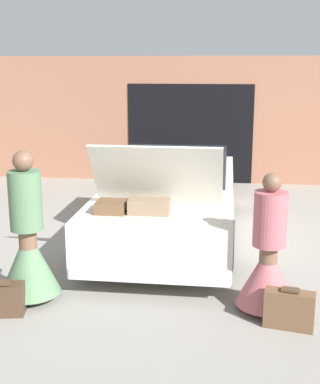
% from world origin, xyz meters
% --- Properties ---
extents(ground_plane, '(40.00, 40.00, 0.00)m').
position_xyz_m(ground_plane, '(0.00, 0.00, 0.00)').
color(ground_plane, gray).
extents(garage_wall_back, '(12.00, 0.14, 2.80)m').
position_xyz_m(garage_wall_back, '(0.00, 3.95, 1.39)').
color(garage_wall_back, '#9E664C').
rests_on(garage_wall_back, ground_plane).
extents(car, '(1.96, 4.90, 1.70)m').
position_xyz_m(car, '(-0.00, 0.01, 0.59)').
color(car, silver).
rests_on(car, ground_plane).
extents(person_left, '(0.69, 0.69, 1.73)m').
position_xyz_m(person_left, '(-1.34, -2.60, 0.61)').
color(person_left, brown).
rests_on(person_left, ground_plane).
extents(person_right, '(0.68, 0.68, 1.54)m').
position_xyz_m(person_right, '(1.34, -2.54, 0.54)').
color(person_right, brown).
rests_on(person_right, ground_plane).
extents(suitcase_beside_left_person, '(0.44, 0.29, 0.38)m').
position_xyz_m(suitcase_beside_left_person, '(-1.46, -3.01, 0.18)').
color(suitcase_beside_left_person, '#473323').
rests_on(suitcase_beside_left_person, ground_plane).
extents(suitcase_beside_right_person, '(0.53, 0.28, 0.43)m').
position_xyz_m(suitcase_beside_right_person, '(1.54, -2.92, 0.20)').
color(suitcase_beside_right_person, brown).
rests_on(suitcase_beside_right_person, ground_plane).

